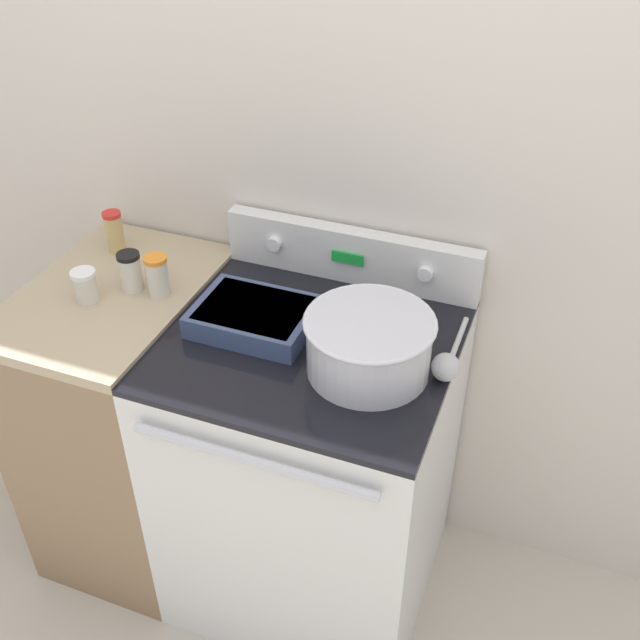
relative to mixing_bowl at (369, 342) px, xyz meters
name	(u,v)px	position (x,y,z in m)	size (l,w,h in m)	color
kitchen_wall	(361,169)	(-0.17, 0.42, 0.22)	(8.00, 0.05, 2.50)	beige
stove_range	(311,471)	(-0.17, 0.05, -0.55)	(0.72, 0.70, 0.94)	silver
control_panel	(351,255)	(-0.17, 0.36, -0.01)	(0.72, 0.07, 0.15)	silver
side_counter	(134,418)	(-0.76, 0.05, -0.55)	(0.46, 0.67, 0.96)	#896B4C
mixing_bowl	(369,342)	(0.00, 0.00, 0.00)	(0.31, 0.31, 0.15)	silver
casserole_dish	(254,315)	(-0.33, 0.06, -0.05)	(0.30, 0.23, 0.06)	#38476B
ladle	(447,364)	(0.18, 0.05, -0.05)	(0.07, 0.28, 0.07)	#B7B7B7
spice_jar_orange_cap	(157,275)	(-0.62, 0.09, -0.01)	(0.06, 0.06, 0.11)	beige
spice_jar_black_cap	(131,271)	(-0.70, 0.08, -0.01)	(0.06, 0.06, 0.11)	beige
spice_jar_white_cap	(85,285)	(-0.79, 0.00, -0.03)	(0.07, 0.07, 0.09)	beige
spice_jar_red_cap	(114,232)	(-0.85, 0.24, -0.01)	(0.05, 0.05, 0.13)	tan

